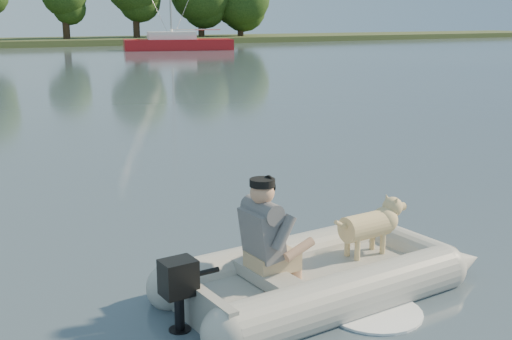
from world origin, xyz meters
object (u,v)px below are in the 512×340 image
dog (366,231)px  sailboat (177,44)px  dinghy (323,236)px  man (264,230)px

dog → sailboat: bearing=66.2°
sailboat → dog: bearing=-95.0°
dinghy → sailboat: bearing=65.5°
dinghy → dog: dinghy is taller
man → dog: man is taller
dinghy → dog: 0.65m
dinghy → sailboat: sailboat is taller
dinghy → man: size_ratio=4.20×
man → dog: (1.33, 0.10, -0.26)m
dinghy → dog: (0.64, 0.10, -0.07)m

